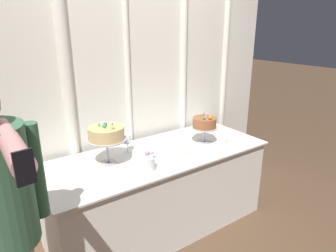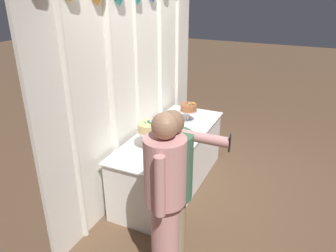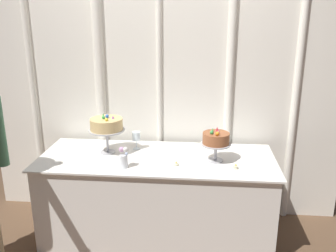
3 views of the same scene
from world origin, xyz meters
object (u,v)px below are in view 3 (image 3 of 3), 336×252
at_px(cake_display_nearleft, 107,125).
at_px(tealight_far_left, 176,164).
at_px(cake_display_nearright, 216,140).
at_px(wine_glass, 136,137).
at_px(flower_vase, 124,158).
at_px(cake_table, 157,197).
at_px(tealight_near_left, 236,167).

relative_size(cake_display_nearleft, tealight_far_left, 7.93).
distance_m(cake_display_nearright, wine_glass, 0.73).
relative_size(wine_glass, flower_vase, 0.94).
bearing_deg(wine_glass, cake_display_nearleft, -154.21).
xyz_separation_m(cake_table, tealight_far_left, (0.18, -0.16, 0.39)).
distance_m(wine_glass, tealight_near_left, 0.93).
relative_size(cake_display_nearright, tealight_far_left, 6.64).
bearing_deg(tealight_far_left, cake_display_nearleft, 160.07).
bearing_deg(cake_display_nearleft, wine_glass, 25.79).
bearing_deg(tealight_far_left, flower_vase, -168.79).
bearing_deg(cake_display_nearright, flower_vase, -164.30).
relative_size(cake_table, cake_display_nearleft, 5.77).
xyz_separation_m(tealight_far_left, tealight_near_left, (0.47, -0.02, 0.00)).
xyz_separation_m(cake_display_nearleft, flower_vase, (0.21, -0.30, -0.17)).
distance_m(cake_display_nearleft, flower_vase, 0.41).
relative_size(cake_display_nearright, wine_glass, 1.80).
distance_m(cake_display_nearleft, cake_display_nearright, 0.94).
relative_size(wine_glass, tealight_near_left, 3.99).
distance_m(cake_table, tealight_near_left, 0.78).
xyz_separation_m(cake_table, flower_vase, (-0.23, -0.24, 0.46)).
bearing_deg(tealight_near_left, tealight_far_left, 177.49).
bearing_deg(tealight_near_left, cake_table, 164.22).
xyz_separation_m(cake_table, wine_glass, (-0.20, 0.17, 0.49)).
bearing_deg(cake_display_nearleft, tealight_near_left, -12.68).
bearing_deg(cake_table, cake_display_nearright, -4.70).
height_order(cake_display_nearleft, cake_display_nearright, cake_display_nearleft).
bearing_deg(wine_glass, cake_display_nearright, -17.16).
distance_m(cake_display_nearright, tealight_near_left, 0.27).
xyz_separation_m(cake_display_nearright, flower_vase, (-0.72, -0.20, -0.11)).
xyz_separation_m(wine_glass, tealight_far_left, (0.38, -0.34, -0.11)).
distance_m(cake_table, flower_vase, 0.56).
height_order(flower_vase, tealight_near_left, flower_vase).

